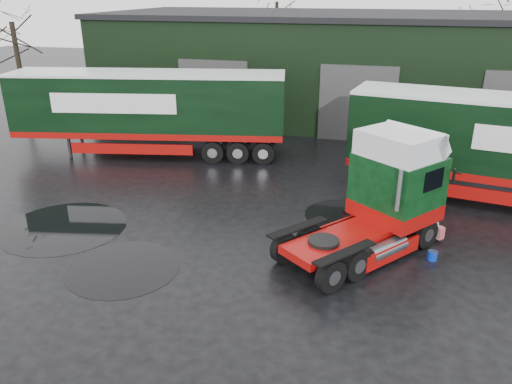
% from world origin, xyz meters
% --- Properties ---
extents(ground, '(100.00, 100.00, 0.00)m').
position_xyz_m(ground, '(0.00, 0.00, 0.00)').
color(ground, black).
extents(warehouse, '(32.40, 12.40, 6.30)m').
position_xyz_m(warehouse, '(2.00, 20.00, 3.16)').
color(warehouse, black).
rests_on(warehouse, ground).
extents(hero_tractor, '(5.70, 6.26, 3.71)m').
position_xyz_m(hero_tractor, '(3.06, 1.33, 1.86)').
color(hero_tractor, black).
rests_on(hero_tractor, ground).
extents(trailer_left, '(13.36, 5.17, 4.07)m').
position_xyz_m(trailer_left, '(-7.50, 8.95, 2.03)').
color(trailer_left, silver).
rests_on(trailer_left, ground).
extents(wash_bucket, '(0.35, 0.35, 0.29)m').
position_xyz_m(wash_bucket, '(5.32, 1.59, 0.14)').
color(wash_bucket, '#082AB0').
rests_on(wash_bucket, ground).
extents(tree_left, '(4.40, 4.40, 8.50)m').
position_xyz_m(tree_left, '(-17.00, 12.00, 4.25)').
color(tree_left, black).
rests_on(tree_left, ground).
extents(tree_back_a, '(4.40, 4.40, 9.50)m').
position_xyz_m(tree_back_a, '(-6.00, 30.00, 4.75)').
color(tree_back_a, black).
rests_on(tree_back_a, ground).
extents(tree_back_b, '(4.40, 4.40, 7.50)m').
position_xyz_m(tree_back_b, '(10.00, 30.00, 3.75)').
color(tree_back_b, black).
rests_on(tree_back_b, ground).
extents(puddle_0, '(3.36, 3.36, 0.01)m').
position_xyz_m(puddle_0, '(-3.54, -1.28, 0.00)').
color(puddle_0, black).
rests_on(puddle_0, ground).
extents(puddle_1, '(2.88, 2.88, 0.01)m').
position_xyz_m(puddle_1, '(2.43, 4.14, 0.00)').
color(puddle_1, black).
rests_on(puddle_1, ground).
extents(puddle_2, '(4.26, 4.26, 0.01)m').
position_xyz_m(puddle_2, '(-6.86, 0.65, 0.00)').
color(puddle_2, black).
rests_on(puddle_2, ground).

